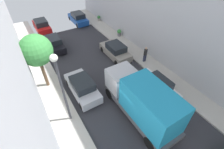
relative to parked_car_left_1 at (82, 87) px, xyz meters
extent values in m
plane|color=#2D2D33|center=(2.70, -3.55, -0.72)|extent=(32.00, 32.00, 0.00)
cube|color=#B7B2A8|center=(-2.30, -3.55, -0.64)|extent=(2.00, 44.00, 0.15)
cube|color=#B7B2A8|center=(7.70, -3.55, -0.64)|extent=(2.00, 44.00, 0.15)
cube|color=silver|center=(0.00, 0.04, -0.17)|extent=(1.76, 4.20, 0.76)
cube|color=#1E2328|center=(0.00, -0.11, 0.53)|extent=(1.56, 2.10, 0.64)
cylinder|color=black|center=(-0.78, 1.59, -0.40)|extent=(0.22, 0.64, 0.64)
cylinder|color=black|center=(0.78, 1.59, -0.40)|extent=(0.22, 0.64, 0.64)
cylinder|color=black|center=(-0.78, -1.51, -0.40)|extent=(0.22, 0.64, 0.64)
cylinder|color=black|center=(0.78, -1.51, -0.40)|extent=(0.22, 0.64, 0.64)
cube|color=black|center=(0.00, 8.46, -0.17)|extent=(1.76, 4.20, 0.76)
cube|color=#1E2328|center=(0.00, 8.31, 0.53)|extent=(1.56, 2.10, 0.64)
cylinder|color=black|center=(-0.78, 10.01, -0.40)|extent=(0.22, 0.64, 0.64)
cylinder|color=black|center=(0.78, 10.01, -0.40)|extent=(0.22, 0.64, 0.64)
cylinder|color=black|center=(-0.78, 6.91, -0.40)|extent=(0.22, 0.64, 0.64)
cylinder|color=black|center=(0.78, 6.91, -0.40)|extent=(0.22, 0.64, 0.64)
cube|color=red|center=(0.00, 14.15, -0.17)|extent=(1.76, 4.20, 0.76)
cube|color=#1E2328|center=(0.00, 14.00, 0.53)|extent=(1.56, 2.10, 0.64)
cylinder|color=black|center=(-0.78, 15.70, -0.40)|extent=(0.22, 0.64, 0.64)
cylinder|color=black|center=(0.78, 15.70, -0.40)|extent=(0.22, 0.64, 0.64)
cylinder|color=black|center=(-0.78, 12.60, -0.40)|extent=(0.22, 0.64, 0.64)
cylinder|color=black|center=(0.78, 12.60, -0.40)|extent=(0.22, 0.64, 0.64)
cube|color=white|center=(5.40, -3.19, -0.17)|extent=(1.76, 4.20, 0.76)
cube|color=#1E2328|center=(5.40, -3.34, 0.53)|extent=(1.56, 2.10, 0.64)
cylinder|color=black|center=(4.62, -1.64, -0.40)|extent=(0.22, 0.64, 0.64)
cylinder|color=black|center=(6.18, -1.64, -0.40)|extent=(0.22, 0.64, 0.64)
cylinder|color=black|center=(4.62, -4.74, -0.40)|extent=(0.22, 0.64, 0.64)
cylinder|color=black|center=(6.18, -4.74, -0.40)|extent=(0.22, 0.64, 0.64)
cube|color=gray|center=(5.40, 3.30, -0.17)|extent=(1.76, 4.20, 0.76)
cube|color=#1E2328|center=(5.40, 3.15, 0.53)|extent=(1.56, 2.10, 0.64)
cylinder|color=black|center=(4.62, 4.85, -0.40)|extent=(0.22, 0.64, 0.64)
cylinder|color=black|center=(6.18, 4.85, -0.40)|extent=(0.22, 0.64, 0.64)
cylinder|color=black|center=(4.62, 1.75, -0.40)|extent=(0.22, 0.64, 0.64)
cylinder|color=black|center=(6.18, 1.75, -0.40)|extent=(0.22, 0.64, 0.64)
cube|color=#194799|center=(5.40, 13.95, -0.17)|extent=(1.76, 4.20, 0.76)
cube|color=#1E2328|center=(5.40, 13.80, 0.53)|extent=(1.56, 2.10, 0.64)
cylinder|color=black|center=(4.62, 15.50, -0.40)|extent=(0.22, 0.64, 0.64)
cylinder|color=black|center=(6.18, 15.50, -0.40)|extent=(0.22, 0.64, 0.64)
cylinder|color=black|center=(4.62, 12.40, -0.40)|extent=(0.22, 0.64, 0.64)
cylinder|color=black|center=(6.18, 12.40, -0.40)|extent=(0.22, 0.64, 0.64)
cube|color=#4C4C51|center=(2.70, -4.29, 0.01)|extent=(2.20, 6.60, 0.50)
cube|color=#B7B7BC|center=(2.70, -1.89, 1.11)|extent=(2.10, 1.80, 1.70)
cube|color=#1E8CB7|center=(2.70, -5.29, 1.46)|extent=(2.24, 4.20, 2.40)
cylinder|color=black|center=(1.72, -1.69, -0.24)|extent=(0.30, 0.96, 0.96)
cylinder|color=black|center=(3.68, -1.69, -0.24)|extent=(0.30, 0.96, 0.96)
cylinder|color=black|center=(1.72, -6.69, -0.24)|extent=(0.30, 0.96, 0.96)
cylinder|color=black|center=(3.68, -6.69, -0.24)|extent=(0.30, 0.96, 0.96)
cylinder|color=#2D334C|center=(7.35, 0.70, -0.16)|extent=(0.18, 0.18, 0.82)
cylinder|color=#2D334C|center=(7.57, 0.70, -0.16)|extent=(0.18, 0.18, 0.82)
cylinder|color=#262626|center=(7.46, 0.70, 0.57)|extent=(0.36, 0.36, 0.64)
sphere|color=tan|center=(7.46, 0.70, 1.03)|extent=(0.24, 0.24, 0.24)
cylinder|color=brown|center=(-2.37, 2.46, 0.79)|extent=(0.27, 0.27, 2.72)
sphere|color=#38843D|center=(-2.37, 2.46, 3.10)|extent=(2.53, 2.53, 2.53)
cylinder|color=slate|center=(8.24, 6.84, -0.35)|extent=(0.44, 0.44, 0.43)
sphere|color=#38843D|center=(8.24, 6.84, 0.08)|extent=(0.54, 0.54, 0.54)
cylinder|color=#B2A899|center=(8.28, 12.61, -0.37)|extent=(0.39, 0.39, 0.40)
sphere|color=#2D7233|center=(8.28, 12.61, 0.02)|extent=(0.47, 0.47, 0.47)
cylinder|color=#333338|center=(-1.90, -2.01, 2.06)|extent=(0.16, 0.16, 5.27)
sphere|color=white|center=(-1.90, -2.01, 4.92)|extent=(0.44, 0.44, 0.44)
camera|label=1|loc=(-2.98, -9.69, 9.95)|focal=26.31mm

